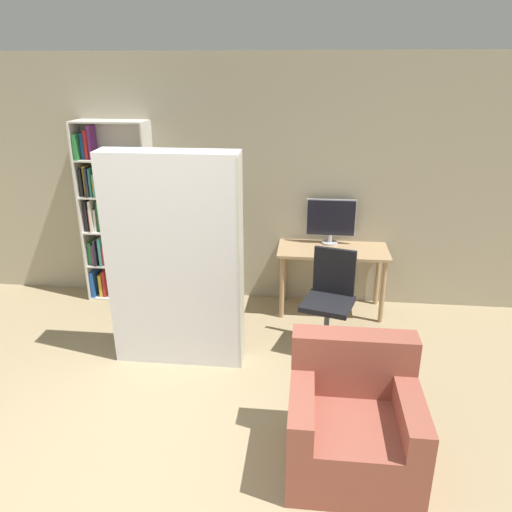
# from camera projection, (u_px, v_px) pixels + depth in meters

# --- Properties ---
(wall_back) EXTENTS (8.00, 0.06, 2.70)m
(wall_back) POSITION_uv_depth(u_px,v_px,m) (211.00, 182.00, 5.52)
(wall_back) COLOR tan
(wall_back) RESTS_ON ground
(desk) EXTENTS (1.17, 0.56, 0.73)m
(desk) POSITION_uv_depth(u_px,v_px,m) (332.00, 259.00, 5.35)
(desk) COLOR tan
(desk) RESTS_ON ground
(monitor) EXTENTS (0.53, 0.17, 0.50)m
(monitor) POSITION_uv_depth(u_px,v_px,m) (331.00, 220.00, 5.38)
(monitor) COLOR #B7B7BC
(monitor) RESTS_ON desk
(office_chair) EXTENTS (0.54, 0.54, 0.97)m
(office_chair) POSITION_uv_depth(u_px,v_px,m) (329.00, 310.00, 4.69)
(office_chair) COLOR #4C4C51
(office_chair) RESTS_ON ground
(bookshelf) EXTENTS (0.79, 0.33, 2.02)m
(bookshelf) POSITION_uv_depth(u_px,v_px,m) (111.00, 213.00, 5.60)
(bookshelf) COLOR beige
(bookshelf) RESTS_ON ground
(mattress_near) EXTENTS (1.16, 0.31, 1.93)m
(mattress_near) POSITION_uv_depth(u_px,v_px,m) (176.00, 262.00, 4.30)
(mattress_near) COLOR silver
(mattress_near) RESTS_ON ground
(armchair) EXTENTS (0.85, 0.80, 0.85)m
(armchair) POSITION_uv_depth(u_px,v_px,m) (353.00, 421.00, 3.34)
(armchair) COLOR #934C3D
(armchair) RESTS_ON ground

